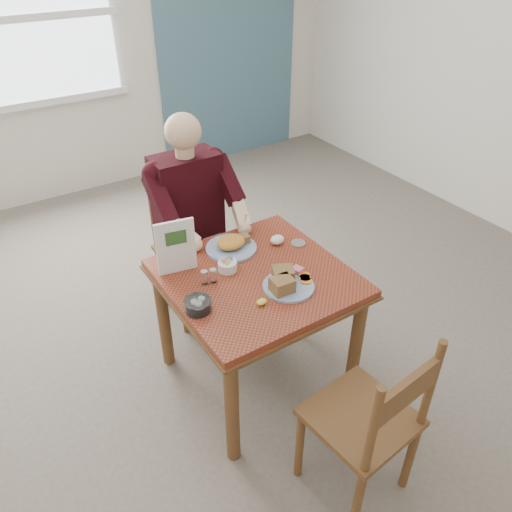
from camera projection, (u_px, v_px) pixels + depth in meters
floor at (256, 375)px, 3.00m from camera, size 6.00×6.00×0.00m
wall_back at (67, 40)px, 4.29m from camera, size 5.50×0.00×5.50m
accent_panel at (229, 22)px, 4.99m from camera, size 1.60×0.02×2.80m
lemon_wedge at (262, 302)px, 2.37m from camera, size 0.06×0.05×0.03m
napkin at (277, 240)px, 2.80m from camera, size 0.10×0.09×0.05m
metal_dish at (298, 243)px, 2.81m from camera, size 0.09×0.09×0.01m
window at (12, 19)px, 3.97m from camera, size 1.72×0.04×1.42m
table at (256, 291)px, 2.64m from camera, size 0.92×0.92×0.75m
chair_far at (191, 247)px, 3.28m from camera, size 0.42×0.42×0.95m
chair_near at (369, 422)px, 2.15m from camera, size 0.46×0.46×0.95m
diner at (193, 208)px, 3.03m from camera, size 0.53×0.56×1.39m
near_plate at (286, 282)px, 2.47m from camera, size 0.31×0.31×0.09m
far_plate at (232, 245)px, 2.76m from camera, size 0.32×0.32×0.08m
caddy at (227, 266)px, 2.59m from camera, size 0.11×0.11×0.07m
shakers at (209, 276)px, 2.50m from camera, size 0.09×0.05×0.08m
creamer at (198, 305)px, 2.33m from camera, size 0.16×0.16×0.06m
menu at (176, 247)px, 2.52m from camera, size 0.20×0.05×0.30m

